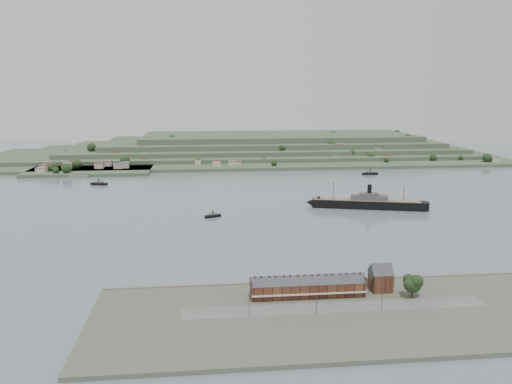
{
  "coord_description": "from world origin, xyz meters",
  "views": [
    {
      "loc": [
        -58.28,
        -389.71,
        98.66
      ],
      "look_at": [
        -14.23,
        30.0,
        13.74
      ],
      "focal_mm": 35.0,
      "sensor_mm": 36.0,
      "label": 1
    }
  ],
  "objects": [
    {
      "name": "steamship",
      "position": [
        77.8,
        17.56,
        4.63
      ],
      "size": [
        102.62,
        37.49,
        25.07
      ],
      "color": "black",
      "rests_on": "ground"
    },
    {
      "name": "ferry_west",
      "position": [
        -171.69,
        154.19,
        1.62
      ],
      "size": [
        18.65,
        10.12,
        6.74
      ],
      "color": "black",
      "rests_on": "ground"
    },
    {
      "name": "fig_tree",
      "position": [
        39.75,
        -174.65,
        9.16
      ],
      "size": [
        10.52,
        9.11,
        11.74
      ],
      "color": "#3E271C",
      "rests_on": "ground"
    },
    {
      "name": "ground",
      "position": [
        0.0,
        0.0,
        0.0
      ],
      "size": [
        1400.0,
        1400.0,
        0.0
      ],
      "primitive_type": "plane",
      "color": "slate",
      "rests_on": "ground"
    },
    {
      "name": "far_peninsula",
      "position": [
        27.91,
        393.1,
        11.88
      ],
      "size": [
        760.0,
        309.0,
        30.0
      ],
      "color": "#364A31",
      "rests_on": "ground"
    },
    {
      "name": "ferry_east",
      "position": [
        141.95,
        189.89,
        1.71
      ],
      "size": [
        19.27,
        6.77,
        7.09
      ],
      "color": "black",
      "rests_on": "ground"
    },
    {
      "name": "tugboat",
      "position": [
        -52.3,
        -0.86,
        1.46
      ],
      "size": [
        13.61,
        8.28,
        5.96
      ],
      "color": "black",
      "rests_on": "ground"
    },
    {
      "name": "gabled_building",
      "position": [
        27.5,
        -164.0,
        8.19
      ],
      "size": [
        10.4,
        10.18,
        14.09
      ],
      "color": "#411F17",
      "rests_on": "ground"
    },
    {
      "name": "terrace_row",
      "position": [
        -10.0,
        -168.02,
        6.84
      ],
      "size": [
        55.6,
        9.8,
        11.07
      ],
      "color": "#411F17",
      "rests_on": "ground"
    },
    {
      "name": "near_shore",
      "position": [
        0.0,
        -186.75,
        1.01
      ],
      "size": [
        220.0,
        80.0,
        2.6
      ],
      "color": "#4C5142",
      "rests_on": "ground"
    }
  ]
}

